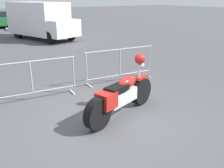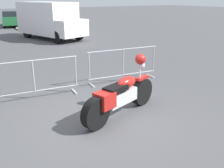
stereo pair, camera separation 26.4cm
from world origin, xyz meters
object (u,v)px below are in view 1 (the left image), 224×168
object	(u,v)px
motorcycle	(122,95)
crowd_barrier_near	(31,80)
delivery_van	(41,20)
parked_car_green	(1,19)
parked_car_white	(36,18)
crowd_barrier_far	(120,64)

from	to	relation	value
motorcycle	crowd_barrier_near	xyz separation A→B (m)	(-1.43, 2.07, 0.05)
delivery_van	parked_car_green	bearing A→B (deg)	167.10
parked_car_green	parked_car_white	world-z (taller)	parked_car_green
motorcycle	parked_car_white	size ratio (longest dim) A/B	0.53
delivery_van	parked_car_white	bearing A→B (deg)	147.08
crowd_barrier_near	crowd_barrier_far	bearing A→B (deg)	0.00
motorcycle	crowd_barrier_near	bearing A→B (deg)	106.52
delivery_van	parked_car_green	size ratio (longest dim) A/B	1.23
crowd_barrier_near	parked_car_green	xyz separation A→B (m)	(2.95, 18.86, 0.15)
crowd_barrier_far	delivery_van	distance (m)	9.91
motorcycle	parked_car_white	distance (m)	21.16
crowd_barrier_far	parked_car_green	size ratio (longest dim) A/B	0.56
motorcycle	crowd_barrier_far	xyz separation A→B (m)	(1.43, 2.07, 0.05)
motorcycle	delivery_van	distance (m)	12.15
delivery_van	parked_car_green	xyz separation A→B (m)	(-0.71, 9.01, -0.53)
parked_car_green	crowd_barrier_far	bearing A→B (deg)	-170.75
parked_car_white	delivery_van	bearing A→B (deg)	173.96
crowd_barrier_near	parked_car_white	xyz separation A→B (m)	(6.08, 18.57, 0.15)
motorcycle	parked_car_white	xyz separation A→B (m)	(4.65, 20.65, 0.19)
delivery_van	parked_car_green	distance (m)	9.05
crowd_barrier_near	crowd_barrier_far	distance (m)	2.86
delivery_van	parked_car_white	xyz separation A→B (m)	(2.43, 8.72, -0.54)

